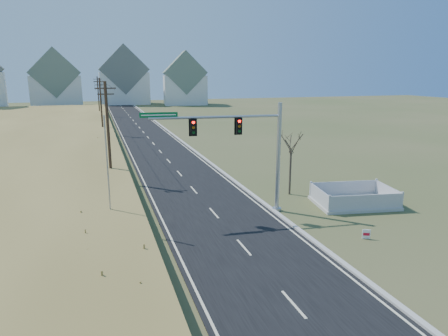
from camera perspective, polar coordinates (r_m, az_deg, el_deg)
ground at (r=24.77m, az=1.21°, el=-9.56°), size 260.00×260.00×0.00m
road at (r=72.59m, az=-11.82°, el=5.46°), size 8.00×180.00×0.06m
curb at (r=73.12m, az=-8.58°, el=5.70°), size 0.30×180.00×0.18m
utility_pole_near at (r=36.91m, az=-16.22°, el=5.10°), size 1.80×0.26×9.00m
utility_pole_mid at (r=66.75m, az=-17.14°, el=8.51°), size 1.80×0.26×9.00m
utility_pole_far at (r=96.69m, az=-17.50°, el=9.81°), size 1.80×0.26×9.00m
condo_nnw at (r=130.01m, az=-22.94°, el=11.13°), size 14.93×11.17×17.03m
condo_n at (r=133.91m, az=-14.10°, el=12.09°), size 15.27×10.20×18.54m
condo_ne at (r=128.56m, az=-5.62°, el=12.04°), size 14.12×10.51×16.52m
traffic_signal_mast at (r=27.41m, az=4.07°, el=2.92°), size 9.67×1.29×7.73m
fence_enclosure at (r=31.74m, az=18.04°, el=-4.50°), size 6.36×4.86×1.31m
open_sign at (r=25.56m, az=19.66°, el=-8.88°), size 0.45×0.23×0.58m
flagpole at (r=25.83m, az=-16.15°, el=-2.36°), size 0.32×0.32×7.21m
bare_tree at (r=32.21m, az=9.61°, el=3.80°), size 2.06×2.06×5.46m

